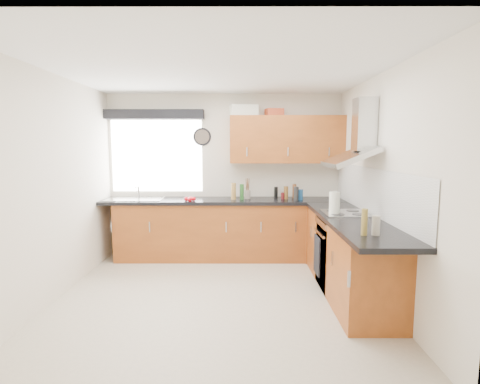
{
  "coord_description": "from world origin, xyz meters",
  "views": [
    {
      "loc": [
        0.26,
        -4.06,
        1.71
      ],
      "look_at": [
        0.25,
        0.85,
        1.1
      ],
      "focal_mm": 28.0,
      "sensor_mm": 36.0,
      "label": 1
    }
  ],
  "objects_px": {
    "extractor_hood": "(357,140)",
    "washing_machine": "(187,233)",
    "upper_cabinets": "(287,140)",
    "oven": "(344,254)"
  },
  "relations": [
    {
      "from": "extractor_hood",
      "to": "washing_machine",
      "type": "relative_size",
      "value": 1.02
    },
    {
      "from": "upper_cabinets",
      "to": "oven",
      "type": "bearing_deg",
      "value": -67.46
    },
    {
      "from": "extractor_hood",
      "to": "washing_machine",
      "type": "bearing_deg",
      "value": 150.57
    },
    {
      "from": "upper_cabinets",
      "to": "washing_machine",
      "type": "distance_m",
      "value": 2.08
    },
    {
      "from": "oven",
      "to": "washing_machine",
      "type": "distance_m",
      "value": 2.4
    },
    {
      "from": "extractor_hood",
      "to": "upper_cabinets",
      "type": "relative_size",
      "value": 0.46
    },
    {
      "from": "upper_cabinets",
      "to": "washing_machine",
      "type": "xyz_separation_m",
      "value": [
        -1.51,
        -0.1,
        -1.42
      ]
    },
    {
      "from": "oven",
      "to": "upper_cabinets",
      "type": "bearing_deg",
      "value": 112.54
    },
    {
      "from": "extractor_hood",
      "to": "washing_machine",
      "type": "height_order",
      "value": "extractor_hood"
    },
    {
      "from": "oven",
      "to": "washing_machine",
      "type": "bearing_deg",
      "value": 149.39
    }
  ]
}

